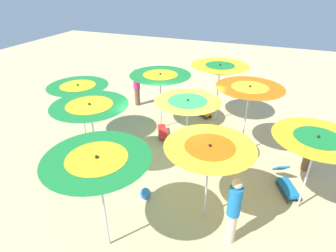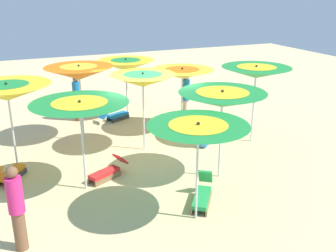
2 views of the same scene
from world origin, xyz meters
TOP-DOWN VIEW (x-y plane):
  - ground at (0.00, 0.00)m, footprint 37.24×37.24m
  - beach_umbrella_0 at (3.80, -0.61)m, footprint 2.10×2.10m
  - beach_umbrella_1 at (1.95, 1.48)m, footprint 2.13×2.13m
  - beach_umbrella_2 at (0.54, 3.63)m, footprint 2.26×2.26m
  - beach_umbrella_3 at (1.53, -1.86)m, footprint 2.09×2.09m
  - beach_umbrella_4 at (0.42, -0.07)m, footprint 1.91×1.91m
  - beach_umbrella_5 at (-1.36, 2.13)m, footprint 2.30×2.30m
  - beach_umbrella_6 at (-0.31, -3.50)m, footprint 2.14×2.14m
  - beach_umbrella_7 at (-2.09, -1.25)m, footprint 2.20×2.20m
  - beach_umbrella_8 at (-3.63, 0.22)m, footprint 2.08×2.08m
  - lounger_0 at (-0.19, 3.88)m, footprint 1.28×1.03m
  - lounger_1 at (3.47, -0.03)m, footprint 0.82×1.26m
  - lounger_2 at (-3.13, -0.20)m, footprint 1.22×1.01m
  - lounger_3 at (-1.04, 1.51)m, footprint 0.80×1.20m
  - beachgoer_0 at (4.02, 1.25)m, footprint 0.30×0.30m
  - beachgoer_1 at (2.28, -2.37)m, footprint 0.30×0.30m
  - beachgoer_2 at (-3.26, 3.77)m, footprint 0.30×0.30m
  - beach_ball at (-0.18, -1.81)m, footprint 0.32×0.32m

SIDE VIEW (x-z plane):
  - ground at x=0.00m, z-range -0.04..0.00m
  - beach_ball at x=-0.18m, z-range 0.00..0.32m
  - lounger_3 at x=-1.04m, z-range -0.08..0.47m
  - lounger_2 at x=-3.13m, z-range -0.12..0.52m
  - lounger_0 at x=-0.19m, z-range -0.10..0.51m
  - lounger_1 at x=3.47m, z-range -0.10..0.53m
  - beachgoer_0 at x=4.02m, z-range 0.04..1.73m
  - beachgoer_2 at x=-3.26m, z-range 0.04..1.78m
  - beachgoer_1 at x=2.28m, z-range 0.05..1.89m
  - beach_umbrella_8 at x=-3.63m, z-range 0.86..3.08m
  - beach_umbrella_0 at x=3.80m, z-range 0.86..3.11m
  - beach_umbrella_3 at x=1.53m, z-range 0.90..3.12m
  - beach_umbrella_5 at x=-1.36m, z-range 0.94..3.24m
  - beach_umbrella_7 at x=-2.09m, z-range 0.94..3.31m
  - beach_umbrella_2 at x=0.54m, z-range 0.96..3.40m
  - beach_umbrella_4 at x=0.42m, z-range 0.97..3.39m
  - beach_umbrella_1 at x=1.95m, z-range 0.99..3.49m
  - beach_umbrella_6 at x=-0.31m, z-range 1.02..3.53m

